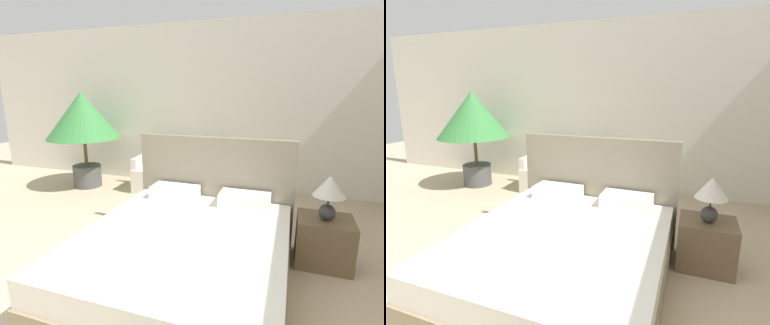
% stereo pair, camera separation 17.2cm
% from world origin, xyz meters
% --- Properties ---
extents(wall_back, '(10.00, 0.06, 2.90)m').
position_xyz_m(wall_back, '(0.00, 4.09, 1.45)').
color(wall_back, silver).
rests_on(wall_back, ground_plane).
extents(bed, '(1.85, 2.09, 1.22)m').
position_xyz_m(bed, '(0.49, 1.19, 0.29)').
color(bed, '#8C7A5B').
rests_on(bed, ground_plane).
extents(armchair_near_window_left, '(0.65, 0.60, 0.90)m').
position_xyz_m(armchair_near_window_left, '(-0.95, 3.49, 0.28)').
color(armchair_near_window_left, silver).
rests_on(armchair_near_window_left, ground_plane).
extents(armchair_near_window_right, '(0.65, 0.61, 0.90)m').
position_xyz_m(armchair_near_window_right, '(-0.07, 3.49, 0.28)').
color(armchair_near_window_right, silver).
rests_on(armchair_near_window_right, ground_plane).
extents(potted_palm, '(1.29, 1.29, 1.73)m').
position_xyz_m(potted_palm, '(-2.23, 3.29, 1.24)').
color(potted_palm, '#4C4C4C').
rests_on(potted_palm, ground_plane).
extents(nightstand, '(0.54, 0.45, 0.49)m').
position_xyz_m(nightstand, '(1.72, 1.90, 0.25)').
color(nightstand, brown).
rests_on(nightstand, ground_plane).
extents(table_lamp, '(0.31, 0.31, 0.46)m').
position_xyz_m(table_lamp, '(1.72, 1.88, 0.80)').
color(table_lamp, '#333333').
rests_on(table_lamp, nightstand).
extents(side_table, '(0.39, 0.39, 0.44)m').
position_xyz_m(side_table, '(-0.51, 3.44, 0.22)').
color(side_table, '#B7AD93').
rests_on(side_table, ground_plane).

